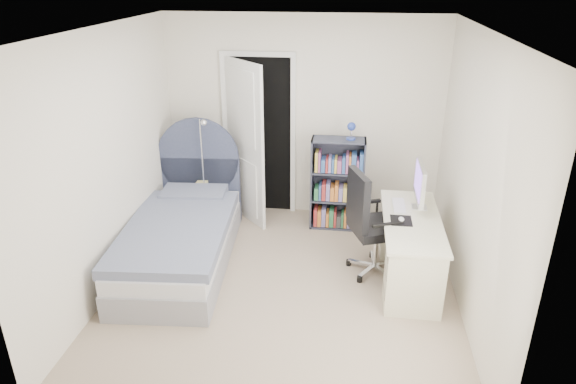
# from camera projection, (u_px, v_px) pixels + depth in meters

# --- Properties ---
(room_shell) EXTENTS (3.50, 3.70, 2.60)m
(room_shell) POSITION_uv_depth(u_px,v_px,m) (284.00, 171.00, 4.72)
(room_shell) COLOR gray
(room_shell) RESTS_ON ground
(door) EXTENTS (0.92, 0.63, 2.06)m
(door) POSITION_uv_depth(u_px,v_px,m) (250.00, 139.00, 6.31)
(door) COLOR black
(door) RESTS_ON ground
(bed) EXTENTS (1.17, 2.24, 1.34)m
(bed) POSITION_uv_depth(u_px,v_px,m) (182.00, 235.00, 5.57)
(bed) COLOR gray
(bed) RESTS_ON ground
(nightstand) EXTENTS (0.37, 0.37, 0.55)m
(nightstand) POSITION_uv_depth(u_px,v_px,m) (206.00, 196.00, 6.39)
(nightstand) COLOR #D2C381
(nightstand) RESTS_ON ground
(floor_lamp) EXTENTS (0.19, 0.19, 1.36)m
(floor_lamp) POSITION_uv_depth(u_px,v_px,m) (205.00, 183.00, 6.25)
(floor_lamp) COLOR silver
(floor_lamp) RESTS_ON ground
(bookcase) EXTENTS (0.64, 0.27, 1.35)m
(bookcase) POSITION_uv_depth(u_px,v_px,m) (338.00, 187.00, 6.21)
(bookcase) COLOR #353949
(bookcase) RESTS_ON ground
(desk) EXTENTS (0.56, 1.41, 1.16)m
(desk) POSITION_uv_depth(u_px,v_px,m) (410.00, 246.00, 5.20)
(desk) COLOR #E9E5C3
(desk) RESTS_ON ground
(office_chair) EXTENTS (0.65, 0.66, 1.14)m
(office_chair) POSITION_uv_depth(u_px,v_px,m) (369.00, 219.00, 5.21)
(office_chair) COLOR silver
(office_chair) RESTS_ON ground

